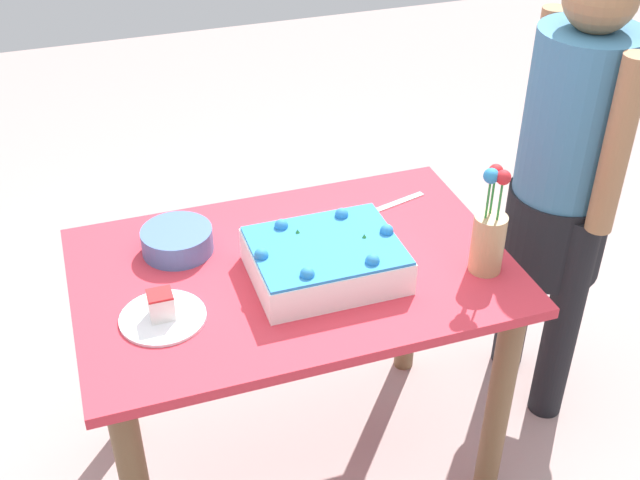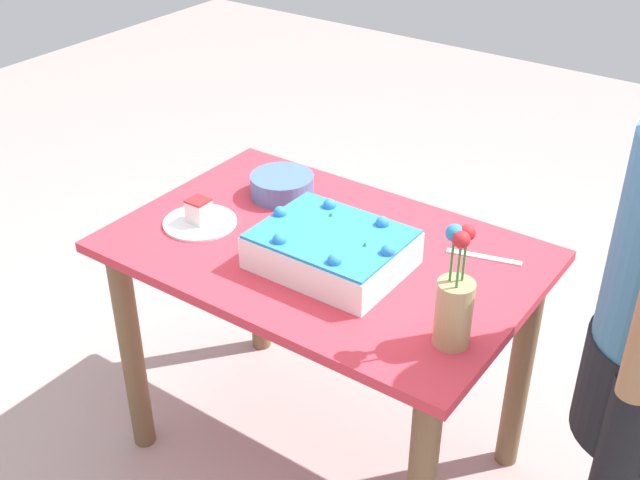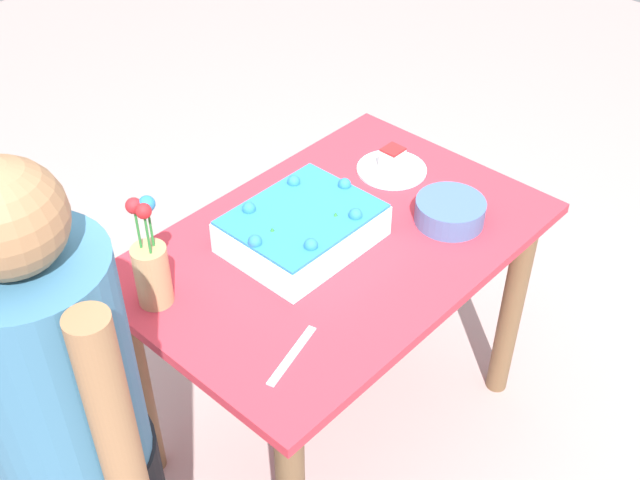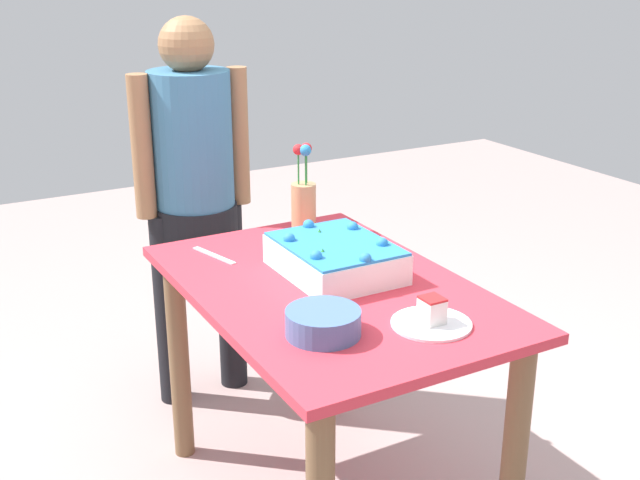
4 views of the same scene
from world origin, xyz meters
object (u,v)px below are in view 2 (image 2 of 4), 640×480
Objects in this scene: cake_knife at (484,257)px; serving_plate_with_slice at (200,218)px; flower_vase at (454,304)px; fruit_bowl at (282,185)px; sheet_cake at (332,249)px.

serving_plate_with_slice is at bearing -172.95° from cake_knife.
fruit_bowl is (0.75, -0.34, -0.07)m from flower_vase.
flower_vase is at bearing 175.32° from serving_plate_with_slice.
cake_knife is at bearing -76.03° from flower_vase.
cake_knife is 0.40m from flower_vase.
fruit_bowl is (-0.09, -0.28, 0.01)m from serving_plate_with_slice.
sheet_cake is 1.24× the size of flower_vase.
sheet_cake reaches higher than serving_plate_with_slice.
fruit_bowl is at bearing -24.51° from flower_vase.
cake_knife is at bearing -139.67° from sheet_cake.
sheet_cake is 0.43m from flower_vase.
sheet_cake is 1.97× the size of fruit_bowl.
sheet_cake is 0.42m from fruit_bowl.
serving_plate_with_slice is 0.85m from flower_vase.
fruit_bowl is at bearing 167.56° from cake_knife.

